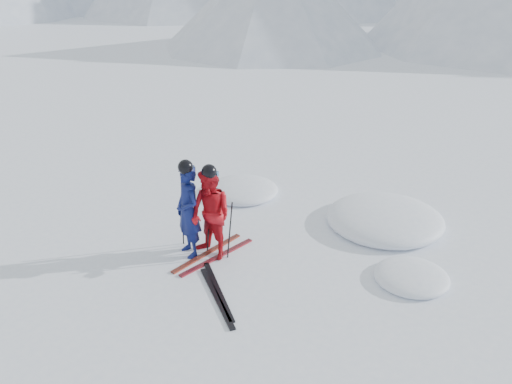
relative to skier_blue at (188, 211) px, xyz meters
The scene contains 12 objects.
ground 2.84m from the skier_blue, ahead, with size 160.00×160.00×0.00m, color white.
skier_blue is the anchor object (origin of this frame).
skier_red 0.41m from the skier_blue, 26.26° to the left, with size 0.80×0.62×1.65m, color red.
pole_blue_left 0.44m from the skier_blue, 153.43° to the left, with size 0.02×0.02×1.14m, color black.
pole_blue_right 0.45m from the skier_blue, 45.00° to the left, with size 0.02×0.02×1.14m, color black.
pole_red_left 0.53m from the skier_blue, 81.33° to the left, with size 0.02×0.02×1.10m, color black.
pole_red_right 0.80m from the skier_blue, 26.40° to the left, with size 0.02×0.02×1.10m, color black.
ski_worn_left 0.89m from the skier_blue, 36.29° to the left, with size 0.09×1.70×0.03m, color black.
ski_worn_right 0.98m from the skier_blue, 20.37° to the left, with size 0.09×1.70×0.03m, color black.
ski_loose_a 1.55m from the skier_blue, 26.73° to the right, with size 0.09×1.70×0.03m, color black.
ski_loose_b 1.69m from the skier_blue, 30.21° to the right, with size 0.09×1.70×0.03m, color black.
snow_lumps 3.47m from the skier_blue, 58.99° to the left, with size 5.81×3.35×0.51m.
Camera 1 is at (3.36, -6.43, 5.09)m, focal length 38.00 mm.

